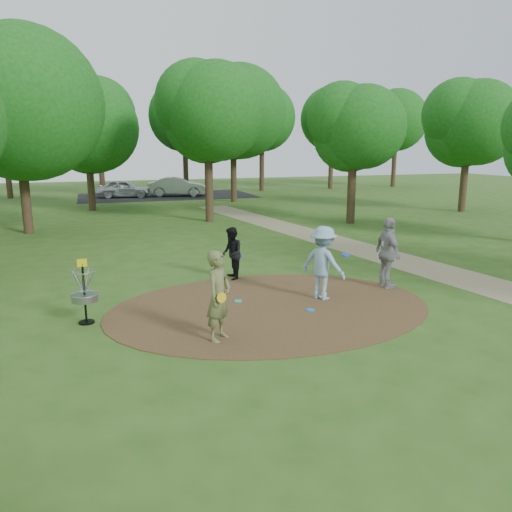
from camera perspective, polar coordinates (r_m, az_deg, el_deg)
name	(u,v)px	position (r m, az deg, el deg)	size (l,w,h in m)	color
ground	(271,307)	(12.89, 1.72, -5.88)	(100.00, 100.00, 0.00)	#2D5119
dirt_clearing	(271,307)	(12.89, 1.72, -5.84)	(8.40, 8.40, 0.02)	#47301C
footpath	(432,269)	(17.72, 19.45, -1.46)	(2.00, 40.00, 0.01)	#8C7A5B
parking_lot	(167,196)	(42.12, -10.12, 6.80)	(14.00, 8.00, 0.01)	black
player_observer_with_disc	(219,296)	(10.54, -4.29, -4.58)	(0.83, 0.84, 1.95)	#656A3D
player_throwing_with_disc	(323,263)	(13.42, 7.68, -0.82)	(1.48, 1.48, 1.99)	#85ACC6
player_walking_with_disc	(232,254)	(15.36, -2.81, 0.28)	(0.70, 0.85, 1.63)	black
player_waiting_with_disc	(388,253)	(14.86, 14.84, 0.32)	(0.58, 1.24, 2.07)	#939396
disc_ground_cyan	(238,301)	(13.31, -2.07, -5.16)	(0.22, 0.22, 0.02)	#17BCAF
disc_ground_blue	(310,310)	(12.67, 6.21, -6.14)	(0.22, 0.22, 0.02)	#0D78E9
disc_ground_red	(217,297)	(13.67, -4.44, -4.70)	(0.22, 0.22, 0.02)	red
car_left	(124,189)	(41.29, -14.88, 7.46)	(1.69, 4.21, 1.43)	#B3B8BB
car_right	(177,187)	(41.68, -8.97, 7.84)	(1.63, 4.68, 1.54)	#A2A6AA
disc_golf_basket	(84,287)	(12.18, -19.07, -3.38)	(0.63, 0.63, 1.54)	black
tree_ring	(203,115)	(21.66, -6.13, 15.73)	(37.22, 45.75, 9.53)	#332316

